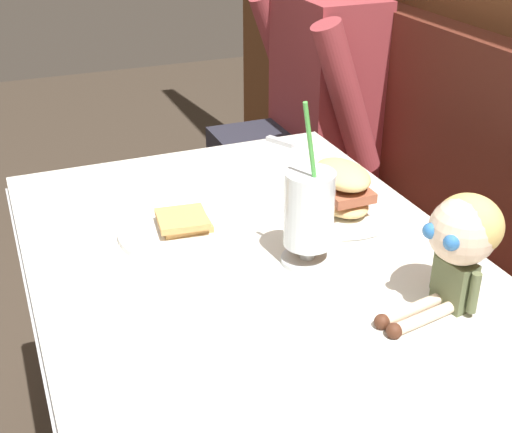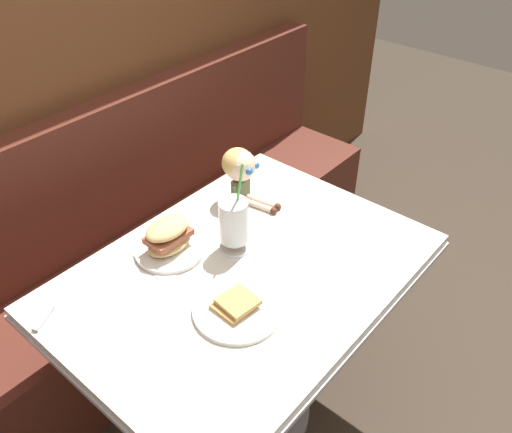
{
  "view_description": "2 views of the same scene",
  "coord_description": "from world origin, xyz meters",
  "px_view_note": "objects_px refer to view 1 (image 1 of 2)",
  "views": [
    {
      "loc": [
        1.02,
        -0.23,
        1.4
      ],
      "look_at": [
        0.05,
        0.16,
        0.85
      ],
      "focal_mm": 48.4,
      "sensor_mm": 36.0,
      "label": 1
    },
    {
      "loc": [
        -0.86,
        -0.61,
        1.83
      ],
      "look_at": [
        0.12,
        0.24,
        0.84
      ],
      "focal_mm": 37.29,
      "sensor_mm": 36.0,
      "label": 2
    }
  ],
  "objects_px": {
    "sandwich_plate": "(341,196)",
    "diner_patron": "(315,86)",
    "butter_knife": "(291,145)",
    "milkshake_glass": "(309,213)",
    "toast_plate": "(182,229)",
    "seated_doll": "(462,237)"
  },
  "relations": [
    {
      "from": "diner_patron",
      "to": "butter_knife",
      "type": "bearing_deg",
      "value": -33.1
    },
    {
      "from": "diner_patron",
      "to": "sandwich_plate",
      "type": "bearing_deg",
      "value": -23.12
    },
    {
      "from": "sandwich_plate",
      "to": "seated_doll",
      "type": "relative_size",
      "value": 0.97
    },
    {
      "from": "milkshake_glass",
      "to": "seated_doll",
      "type": "xyz_separation_m",
      "value": [
        0.21,
        0.16,
        0.03
      ]
    },
    {
      "from": "milkshake_glass",
      "to": "butter_knife",
      "type": "relative_size",
      "value": 1.45
    },
    {
      "from": "sandwich_plate",
      "to": "diner_patron",
      "type": "height_order",
      "value": "diner_patron"
    },
    {
      "from": "toast_plate",
      "to": "sandwich_plate",
      "type": "bearing_deg",
      "value": 81.54
    },
    {
      "from": "toast_plate",
      "to": "sandwich_plate",
      "type": "distance_m",
      "value": 0.33
    },
    {
      "from": "milkshake_glass",
      "to": "sandwich_plate",
      "type": "bearing_deg",
      "value": 134.29
    },
    {
      "from": "toast_plate",
      "to": "diner_patron",
      "type": "distance_m",
      "value": 1.03
    },
    {
      "from": "milkshake_glass",
      "to": "seated_doll",
      "type": "height_order",
      "value": "milkshake_glass"
    },
    {
      "from": "toast_plate",
      "to": "milkshake_glass",
      "type": "distance_m",
      "value": 0.28
    },
    {
      "from": "toast_plate",
      "to": "sandwich_plate",
      "type": "xyz_separation_m",
      "value": [
        0.05,
        0.33,
        0.03
      ]
    },
    {
      "from": "milkshake_glass",
      "to": "sandwich_plate",
      "type": "height_order",
      "value": "milkshake_glass"
    },
    {
      "from": "toast_plate",
      "to": "diner_patron",
      "type": "bearing_deg",
      "value": 138.88
    },
    {
      "from": "milkshake_glass",
      "to": "sandwich_plate",
      "type": "distance_m",
      "value": 0.21
    },
    {
      "from": "seated_doll",
      "to": "diner_patron",
      "type": "bearing_deg",
      "value": 164.24
    },
    {
      "from": "toast_plate",
      "to": "seated_doll",
      "type": "relative_size",
      "value": 1.11
    },
    {
      "from": "toast_plate",
      "to": "sandwich_plate",
      "type": "height_order",
      "value": "sandwich_plate"
    },
    {
      "from": "sandwich_plate",
      "to": "seated_doll",
      "type": "xyz_separation_m",
      "value": [
        0.35,
        0.02,
        0.08
      ]
    },
    {
      "from": "toast_plate",
      "to": "butter_knife",
      "type": "bearing_deg",
      "value": 130.67
    },
    {
      "from": "toast_plate",
      "to": "seated_doll",
      "type": "height_order",
      "value": "seated_doll"
    }
  ]
}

